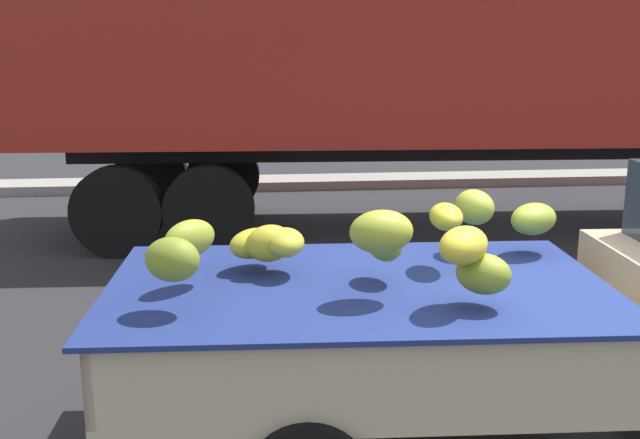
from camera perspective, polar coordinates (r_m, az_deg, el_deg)
curb_strip at (r=13.17m, az=2.96°, el=2.98°), size 80.00×0.80×0.16m
semi_trailer at (r=10.15m, az=12.51°, el=13.56°), size 12.10×3.11×3.95m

